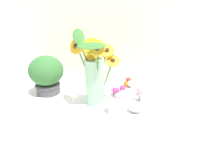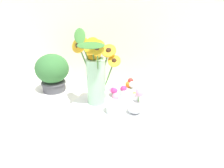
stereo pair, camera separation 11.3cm
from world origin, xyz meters
The scene contains 7 objects.
ground_plane centered at (0.00, 0.00, 0.00)m, with size 6.00×6.00×0.00m, color white.
serving_tray centered at (0.03, 0.07, 0.01)m, with size 0.47×0.47×0.02m.
mason_jar_sunflowers centered at (-0.07, 0.09, 0.19)m, with size 0.26×0.23×0.42m.
vase_small_center centered at (0.07, 0.01, 0.09)m, with size 0.07×0.07×0.16m.
vase_bulb_right centered at (0.17, 0.06, 0.07)m, with size 0.09×0.09×0.15m.
vase_small_back centered at (0.08, 0.17, 0.07)m, with size 0.09×0.09×0.13m.
potted_plant centered at (-0.42, 0.16, 0.13)m, with size 0.21×0.21×0.24m.
Camera 1 is at (0.35, -0.94, 0.57)m, focal length 35.00 mm.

